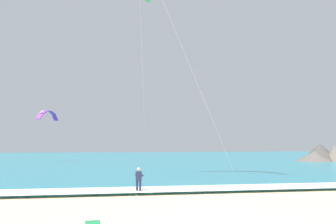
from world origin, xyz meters
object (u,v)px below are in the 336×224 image
kitesurfer (139,179)px  kite_distant (48,114)px  surfboard (139,194)px  cooler_box (93,223)px

kitesurfer → kite_distant: (-9.48, 43.27, 7.08)m
surfboard → kitesurfer: kitesurfer is taller
cooler_box → kitesurfer: bearing=72.9°
surfboard → kite_distant: kite_distant is taller
kitesurfer → surfboard: bearing=-108.5°
kitesurfer → cooler_box: (-2.99, -9.73, -0.74)m
surfboard → kite_distant: bearing=102.3°
kitesurfer → cooler_box: kitesurfer is taller
cooler_box → kite_distant: bearing=97.0°
kite_distant → cooler_box: 53.97m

